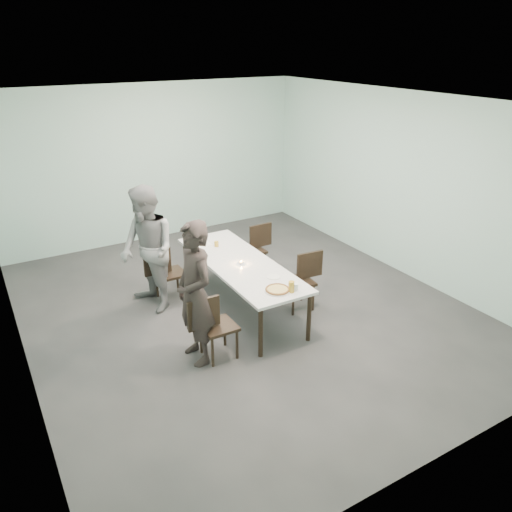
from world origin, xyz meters
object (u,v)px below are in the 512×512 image
chair_far_left (165,270)px  chair_far_right (255,246)px  side_plate (273,277)px  table (240,266)px  water_tumbler (295,287)px  beer_glass (291,287)px  diner_near (195,294)px  amber_tumbler (216,244)px  diner_far (148,250)px  chair_near_left (212,323)px  pizza (277,290)px  chair_near_right (303,276)px  tealight (241,263)px

chair_far_left → chair_far_right: same height
side_plate → table: bearing=103.2°
water_tumbler → beer_glass: bearing=-162.2°
chair_far_left → chair_far_right: 1.67m
diner_near → water_tumbler: 1.31m
beer_glass → table: bearing=96.0°
chair_far_left → water_tumbler: chair_far_left is taller
water_tumbler → amber_tumbler: bearing=96.8°
diner_far → beer_glass: (1.25, -1.84, -0.11)m
chair_near_left → pizza: (0.90, -0.09, 0.27)m
chair_near_right → beer_glass: (-0.70, -0.71, 0.32)m
table → beer_glass: beer_glass is taller
chair_far_right → water_tumbler: bearing=72.1°
tealight → amber_tumbler: amber_tumbler is taller
side_plate → amber_tumbler: (-0.18, 1.38, 0.04)m
chair_far_right → chair_far_left: bearing=3.3°
chair_far_left → water_tumbler: (1.06, -1.92, 0.29)m
side_plate → beer_glass: beer_glass is taller
tealight → amber_tumbler: size_ratio=0.70×
table → chair_far_right: size_ratio=3.00×
chair_far_right → side_plate: chair_far_right is taller
chair_near_left → diner_near: bearing=152.0°
chair_far_left → diner_far: bearing=-158.5°
diner_near → amber_tumbler: 1.89m
pizza → side_plate: (0.17, 0.36, -0.01)m
table → beer_glass: 1.15m
chair_far_left → water_tumbler: 2.21m
chair_near_left → chair_far_right: bearing=47.8°
pizza → diner_near: bearing=170.6°
amber_tumbler → side_plate: bearing=-82.6°
diner_near → water_tumbler: bearing=76.4°
chair_near_right → chair_near_left: bearing=21.3°
pizza → beer_glass: bearing=-41.1°
chair_near_left → chair_near_right: same height
chair_near_right → diner_near: 1.99m
diner_near → pizza: diner_near is taller
chair_far_right → side_plate: (-0.65, -1.60, 0.25)m
diner_far → side_plate: diner_far is taller
chair_near_left → amber_tumbler: chair_near_left is taller
chair_far_left → beer_glass: (0.98, -1.94, 0.32)m
chair_far_left → amber_tumbler: (0.84, -0.08, 0.29)m
diner_near → diner_far: diner_far is taller
chair_far_right → diner_near: diner_near is taller
chair_near_right → pizza: bearing=40.4°
diner_far → tealight: diner_far is taller
chair_near_left → side_plate: size_ratio=4.83×
table → chair_near_right: size_ratio=3.00×
chair_near_right → beer_glass: bearing=50.4°
chair_far_right → amber_tumbler: (-0.83, -0.22, 0.29)m
diner_far → tealight: size_ratio=33.40×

